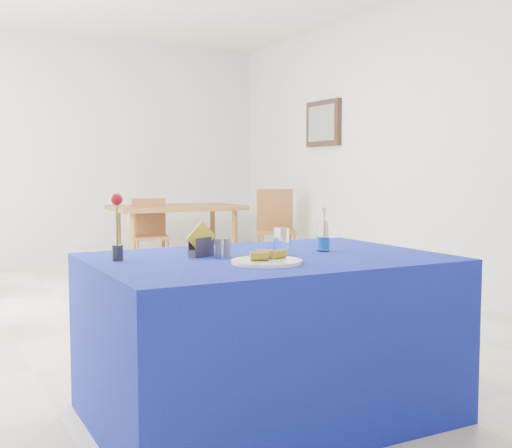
{
  "coord_description": "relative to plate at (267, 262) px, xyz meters",
  "views": [
    {
      "loc": [
        -1.66,
        -4.58,
        1.15
      ],
      "look_at": [
        -0.33,
        -2.06,
        0.92
      ],
      "focal_mm": 45.0,
      "sensor_mm": 36.0,
      "label": 1
    }
  ],
  "objects": [
    {
      "name": "picture_art",
      "position": [
        2.79,
        3.79,
        0.93
      ],
      "size": [
        0.02,
        0.52,
        0.4
      ],
      "primitive_type": "cube",
      "color": "#998C66",
      "rests_on": "room_shell"
    },
    {
      "name": "napkin_holder",
      "position": [
        -0.16,
        0.34,
        0.04
      ],
      "size": [
        0.15,
        0.1,
        0.16
      ],
      "color": "#3C3C41",
      "rests_on": "blue_table"
    },
    {
      "name": "blue_table",
      "position": [
        0.12,
        0.2,
        -0.39
      ],
      "size": [
        1.6,
        1.1,
        0.76
      ],
      "color": "navy",
      "rests_on": "floor"
    },
    {
      "name": "chair_bg_right",
      "position": [
        2.33,
        4.03,
        -0.22
      ],
      "size": [
        0.56,
        0.56,
        0.95
      ],
      "rotation": [
        0.0,
        0.0,
        -0.41
      ],
      "color": "brown",
      "rests_on": "floor"
    },
    {
      "name": "floor",
      "position": [
        0.35,
        2.19,
        -0.77
      ],
      "size": [
        7.0,
        7.0,
        0.0
      ],
      "primitive_type": "plane",
      "color": "beige",
      "rests_on": "ground"
    },
    {
      "name": "banana_pieces",
      "position": [
        0.01,
        0.02,
        0.03
      ],
      "size": [
        0.19,
        0.12,
        0.04
      ],
      "color": "gold",
      "rests_on": "plate"
    },
    {
      "name": "drinking_glass",
      "position": [
        0.19,
        0.2,
        0.06
      ],
      "size": [
        0.07,
        0.07,
        0.13
      ],
      "primitive_type": "cylinder",
      "color": "white",
      "rests_on": "blue_table"
    },
    {
      "name": "room_shell",
      "position": [
        0.35,
        2.19,
        0.98
      ],
      "size": [
        7.0,
        7.0,
        7.0
      ],
      "color": "silver",
      "rests_on": "ground"
    },
    {
      "name": "salt_shaker",
      "position": [
        -0.06,
        0.27,
        0.04
      ],
      "size": [
        0.03,
        0.03,
        0.08
      ],
      "primitive_type": "cylinder",
      "color": "slate",
      "rests_on": "blue_table"
    },
    {
      "name": "plate",
      "position": [
        0.0,
        0.0,
        0.0
      ],
      "size": [
        0.31,
        0.31,
        0.01
      ],
      "primitive_type": "cylinder",
      "color": "white",
      "rests_on": "blue_table"
    },
    {
      "name": "rose_vase",
      "position": [
        -0.54,
        0.38,
        0.14
      ],
      "size": [
        0.05,
        0.05,
        0.3
      ],
      "color": "#242428",
      "rests_on": "blue_table"
    },
    {
      "name": "pepper_shaker",
      "position": [
        -0.1,
        0.28,
        0.04
      ],
      "size": [
        0.03,
        0.03,
        0.08
      ],
      "primitive_type": "cylinder",
      "color": "#5D5C61",
      "rests_on": "blue_table"
    },
    {
      "name": "water_bottle",
      "position": [
        0.46,
        0.25,
        0.06
      ],
      "size": [
        0.07,
        0.07,
        0.21
      ],
      "color": "silver",
      "rests_on": "blue_table"
    },
    {
      "name": "oak_table",
      "position": [
        1.35,
        4.67,
        -0.09
      ],
      "size": [
        1.5,
        1.0,
        0.76
      ],
      "color": "brown",
      "rests_on": "floor"
    },
    {
      "name": "picture_frame",
      "position": [
        2.82,
        3.79,
        0.93
      ],
      "size": [
        0.06,
        0.64,
        0.52
      ],
      "primitive_type": "cube",
      "color": "black",
      "rests_on": "room_shell"
    },
    {
      "name": "chair_bg_left",
      "position": [
        0.97,
        4.49,
        -0.28
      ],
      "size": [
        0.45,
        0.45,
        0.85
      ],
      "rotation": [
        0.0,
        0.0,
        -0.21
      ],
      "color": "brown",
      "rests_on": "floor"
    }
  ]
}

